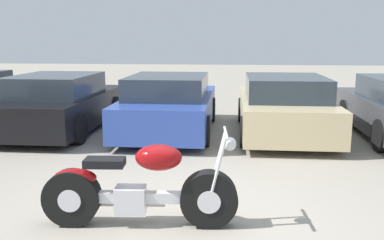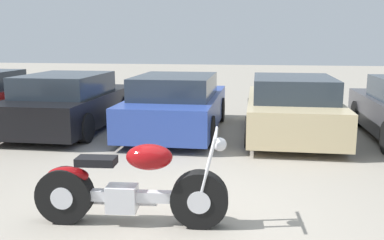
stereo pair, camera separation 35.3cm
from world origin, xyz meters
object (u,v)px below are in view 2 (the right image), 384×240
(parked_car_black, at_px, (70,103))
(motorcycle, at_px, (130,188))
(parked_car_blue, at_px, (177,105))
(parked_car_champagne, at_px, (292,108))

(parked_car_black, bearing_deg, motorcycle, -59.24)
(motorcycle, distance_m, parked_car_black, 5.66)
(motorcycle, relative_size, parked_car_blue, 0.53)
(motorcycle, height_order, parked_car_blue, parked_car_blue)
(parked_car_black, distance_m, parked_car_champagne, 5.05)
(motorcycle, relative_size, parked_car_champagne, 0.53)
(parked_car_blue, bearing_deg, motorcycle, -85.72)
(motorcycle, xyz_separation_m, parked_car_black, (-2.89, 4.86, 0.19))
(motorcycle, height_order, parked_car_champagne, parked_car_champagne)
(parked_car_black, relative_size, parked_car_champagne, 1.00)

